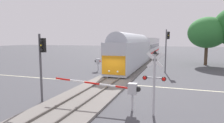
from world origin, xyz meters
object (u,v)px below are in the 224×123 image
(crossing_gate_far, at_px, (102,62))
(oak_far_right, at_px, (207,33))
(crossing_signal_mast, at_px, (154,76))
(traffic_signal_median, at_px, (42,57))
(crossing_gate_near, at_px, (121,88))
(traffic_signal_far_side, at_px, (167,44))
(commuter_train, at_px, (143,48))

(crossing_gate_far, relative_size, oak_far_right, 0.71)
(crossing_signal_mast, height_order, traffic_signal_median, traffic_signal_median)
(crossing_gate_near, height_order, crossing_signal_mast, crossing_signal_mast)
(crossing_gate_near, xyz_separation_m, traffic_signal_far_side, (2.14, 15.37, 2.52))
(traffic_signal_far_side, distance_m, oak_far_right, 12.05)
(crossing_gate_far, height_order, traffic_signal_median, traffic_signal_median)
(commuter_train, height_order, traffic_signal_far_side, traffic_signal_far_side)
(crossing_gate_near, bearing_deg, traffic_signal_far_side, 82.07)
(crossing_gate_far, bearing_deg, commuter_train, 77.40)
(crossing_gate_far, bearing_deg, oak_far_right, 38.29)
(commuter_train, relative_size, crossing_signal_mast, 10.98)
(traffic_signal_median, relative_size, traffic_signal_far_side, 0.84)
(crossing_signal_mast, height_order, oak_far_right, oak_far_right)
(crossing_gate_near, relative_size, oak_far_right, 0.74)
(commuter_train, distance_m, crossing_signal_mast, 29.49)
(traffic_signal_median, bearing_deg, crossing_signal_mast, 0.72)
(oak_far_right, bearing_deg, crossing_gate_near, -108.32)
(crossing_gate_far, height_order, oak_far_right, oak_far_right)
(crossing_gate_near, distance_m, oak_far_right, 27.20)
(crossing_gate_near, distance_m, crossing_signal_mast, 2.39)
(commuter_train, height_order, traffic_signal_median, commuter_train)
(traffic_signal_median, xyz_separation_m, traffic_signal_far_side, (7.89, 15.89, 0.61))
(commuter_train, height_order, oak_far_right, oak_far_right)
(crossing_gate_near, bearing_deg, crossing_signal_mast, -11.02)
(traffic_signal_far_side, height_order, oak_far_right, oak_far_right)
(crossing_gate_far, xyz_separation_m, traffic_signal_median, (0.88, -14.11, 1.94))
(oak_far_right, bearing_deg, crossing_signal_mast, -103.67)
(traffic_signal_far_side, bearing_deg, crossing_gate_near, -97.93)
(crossing_signal_mast, relative_size, oak_far_right, 0.47)
(traffic_signal_median, relative_size, oak_far_right, 0.59)
(commuter_train, relative_size, traffic_signal_far_side, 7.36)
(traffic_signal_median, bearing_deg, commuter_train, 85.15)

